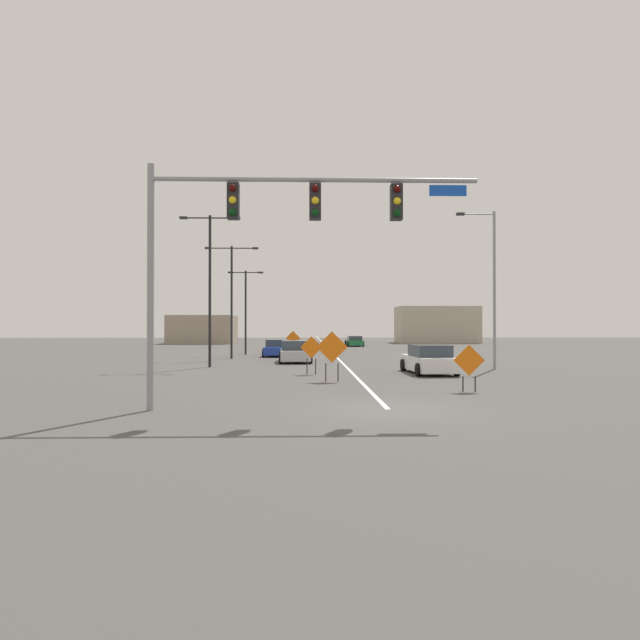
# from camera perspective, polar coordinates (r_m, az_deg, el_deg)

# --- Properties ---
(ground) EXTENTS (183.79, 183.79, 0.00)m
(ground) POSITION_cam_1_polar(r_m,az_deg,el_deg) (16.18, 7.14, -9.29)
(ground) COLOR #4C4947
(road_centre_stripe) EXTENTS (0.16, 102.11, 0.01)m
(road_centre_stripe) POSITION_cam_1_polar(r_m,az_deg,el_deg) (66.95, 0.52, -2.66)
(road_centre_stripe) COLOR white
(road_centre_stripe) RESTS_ON ground
(traffic_signal_assembly) EXTENTS (9.62, 0.44, 7.13)m
(traffic_signal_assembly) POSITION_cam_1_polar(r_m,az_deg,el_deg) (16.11, -5.68, 10.05)
(traffic_signal_assembly) COLOR gray
(traffic_signal_assembly) RESTS_ON ground
(street_lamp_mid_left) EXTENTS (2.21, 0.24, 8.84)m
(street_lamp_mid_left) POSITION_cam_1_polar(r_m,az_deg,el_deg) (32.01, 17.54, 3.81)
(street_lamp_mid_left) COLOR gray
(street_lamp_mid_left) RESTS_ON ground
(street_lamp_far_left) EXTENTS (3.56, 0.24, 8.93)m
(street_lamp_far_left) POSITION_cam_1_polar(r_m,az_deg,el_deg) (32.70, -11.47, 4.33)
(street_lamp_far_left) COLOR black
(street_lamp_far_left) RESTS_ON ground
(street_lamp_near_left) EXTENTS (2.96, 0.24, 7.06)m
(street_lamp_near_left) POSITION_cam_1_polar(r_m,az_deg,el_deg) (46.23, -7.80, 1.62)
(street_lamp_near_left) COLOR black
(street_lamp_near_left) RESTS_ON ground
(street_lamp_near_right) EXTENTS (3.91, 0.24, 8.26)m
(street_lamp_near_right) POSITION_cam_1_polar(r_m,az_deg,el_deg) (40.36, -9.25, 2.94)
(street_lamp_near_right) COLOR black
(street_lamp_near_right) RESTS_ON ground
(construction_sign_median_near) EXTENTS (1.15, 0.14, 1.74)m
(construction_sign_median_near) POSITION_cam_1_polar(r_m,az_deg,el_deg) (20.94, 15.35, -4.32)
(construction_sign_median_near) COLOR orange
(construction_sign_median_near) RESTS_ON ground
(construction_sign_right_lane) EXTENTS (1.32, 0.12, 1.96)m
(construction_sign_right_lane) POSITION_cam_1_polar(r_m,az_deg,el_deg) (48.28, -2.84, -2.03)
(construction_sign_right_lane) COLOR orange
(construction_sign_right_lane) RESTS_ON ground
(construction_sign_left_lane) EXTENTS (1.11, 0.07, 1.91)m
(construction_sign_left_lane) POSITION_cam_1_polar(r_m,az_deg,el_deg) (27.25, -0.91, -3.16)
(construction_sign_left_lane) COLOR orange
(construction_sign_left_lane) RESTS_ON ground
(construction_sign_median_far) EXTENTS (1.38, 0.17, 2.20)m
(construction_sign_median_far) POSITION_cam_1_polar(r_m,az_deg,el_deg) (23.83, 1.26, -3.10)
(construction_sign_median_far) COLOR orange
(construction_sign_median_far) RESTS_ON ground
(car_green_far) EXTENTS (2.02, 4.06, 1.21)m
(car_green_far) POSITION_cam_1_polar(r_m,az_deg,el_deg) (63.78, 3.62, -2.23)
(car_green_far) COLOR #196B38
(car_green_far) RESTS_ON ground
(car_white_passing) EXTENTS (2.30, 4.53, 1.47)m
(car_white_passing) POSITION_cam_1_polar(r_m,az_deg,el_deg) (28.29, 11.35, -4.13)
(car_white_passing) COLOR white
(car_white_passing) RESTS_ON ground
(car_blue_approaching) EXTENTS (2.11, 4.37, 1.33)m
(car_blue_approaching) POSITION_cam_1_polar(r_m,az_deg,el_deg) (43.50, -4.52, -2.97)
(car_blue_approaching) COLOR #1E389E
(car_blue_approaching) RESTS_ON ground
(car_silver_distant) EXTENTS (2.30, 4.42, 1.43)m
(car_silver_distant) POSITION_cam_1_polar(r_m,az_deg,el_deg) (36.36, -2.64, -3.39)
(car_silver_distant) COLOR #B7BABF
(car_silver_distant) RESTS_ON ground
(roadside_building_west) EXTENTS (8.59, 7.18, 3.80)m
(roadside_building_west) POSITION_cam_1_polar(r_m,az_deg,el_deg) (75.61, -12.17, -0.97)
(roadside_building_west) COLOR gray
(roadside_building_west) RESTS_ON ground
(roadside_building_east) EXTENTS (10.97, 6.15, 5.08)m
(roadside_building_east) POSITION_cam_1_polar(r_m,az_deg,el_deg) (77.95, 12.11, -0.49)
(roadside_building_east) COLOR #B2A893
(roadside_building_east) RESTS_ON ground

